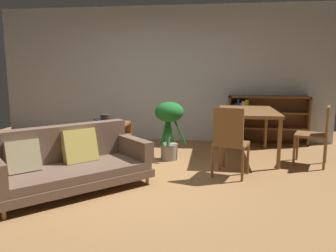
{
  "coord_description": "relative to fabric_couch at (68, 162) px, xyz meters",
  "views": [
    {
      "loc": [
        1.05,
        -4.12,
        1.46
      ],
      "look_at": [
        0.41,
        0.58,
        0.65
      ],
      "focal_mm": 35.62,
      "sensor_mm": 36.0,
      "label": 1
    }
  ],
  "objects": [
    {
      "name": "dining_chair_near",
      "position": [
        1.98,
        0.7,
        0.21
      ],
      "size": [
        0.54,
        0.5,
        0.96
      ],
      "color": "brown",
      "rests_on": "ground_plane"
    },
    {
      "name": "desk_speaker",
      "position": [
        0.03,
        1.4,
        0.29
      ],
      "size": [
        0.16,
        0.16,
        0.22
      ],
      "color": "#2D2823",
      "rests_on": "media_console"
    },
    {
      "name": "fabric_couch",
      "position": [
        0.0,
        0.0,
        0.0
      ],
      "size": [
        1.92,
        1.91,
        0.75
      ],
      "color": "olive",
      "rests_on": "ground_plane"
    },
    {
      "name": "dining_chair_far",
      "position": [
        3.32,
        1.46,
        0.19
      ],
      "size": [
        0.58,
        0.57,
        0.92
      ],
      "color": "brown",
      "rests_on": "ground_plane"
    },
    {
      "name": "open_laptop",
      "position": [
        -0.02,
        1.85,
        0.21
      ],
      "size": [
        0.52,
        0.41,
        0.09
      ],
      "color": "#333338",
      "rests_on": "media_console"
    },
    {
      "name": "bookshelf",
      "position": [
        2.73,
        2.91,
        0.15
      ],
      "size": [
        1.52,
        0.29,
        0.95
      ],
      "color": "brown",
      "rests_on": "ground_plane"
    },
    {
      "name": "dining_table",
      "position": [
        2.32,
        1.82,
        0.39
      ],
      "size": [
        0.9,
        1.39,
        0.79
      ],
      "color": "brown",
      "rests_on": "ground_plane"
    },
    {
      "name": "ground_plane",
      "position": [
        0.7,
        0.37,
        -0.33
      ],
      "size": [
        8.16,
        8.16,
        0.0
      ],
      "primitive_type": "plane",
      "color": "#9E7042"
    },
    {
      "name": "back_wall_panel",
      "position": [
        0.7,
        3.07,
        1.02
      ],
      "size": [
        6.8,
        0.1,
        2.7
      ],
      "primitive_type": "cube",
      "color": "silver",
      "rests_on": "ground_plane"
    },
    {
      "name": "media_console",
      "position": [
        0.06,
        1.67,
        -0.07
      ],
      "size": [
        0.39,
        1.19,
        0.51
      ],
      "color": "brown",
      "rests_on": "ground_plane"
    },
    {
      "name": "potted_floor_plant",
      "position": [
        1.06,
        1.5,
        0.3
      ],
      "size": [
        0.51,
        0.46,
        0.94
      ],
      "color": "#9E9389",
      "rests_on": "ground_plane"
    }
  ]
}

